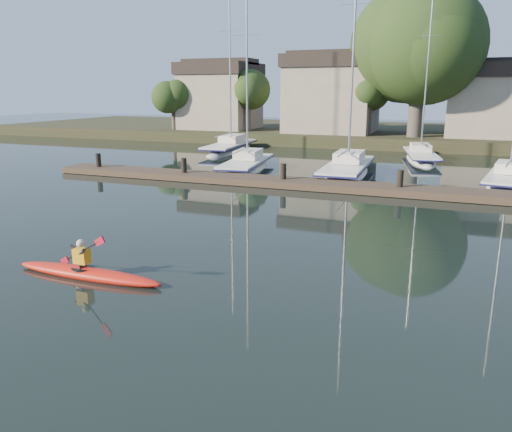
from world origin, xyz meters
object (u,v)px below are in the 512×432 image
(dock, at_px, (339,186))
(sailboat_5, at_px, (230,154))
(sailboat_1, at_px, (246,173))
(sailboat_3, at_px, (507,189))
(sailboat_6, at_px, (420,162))
(sailboat_2, at_px, (347,178))
(kayak, at_px, (87,271))

(dock, xyz_separation_m, sailboat_5, (-12.09, 13.23, -0.41))
(dock, xyz_separation_m, sailboat_1, (-6.98, 4.47, -0.40))
(sailboat_1, relative_size, sailboat_3, 1.11)
(sailboat_6, bearing_deg, sailboat_2, -123.44)
(sailboat_2, relative_size, sailboat_5, 1.01)
(sailboat_5, distance_m, sailboat_6, 15.24)
(kayak, relative_size, sailboat_3, 0.36)
(sailboat_3, bearing_deg, kayak, -112.47)
(sailboat_5, relative_size, sailboat_6, 1.11)
(sailboat_3, height_order, sailboat_6, sailboat_6)
(sailboat_2, bearing_deg, sailboat_5, 141.95)
(kayak, xyz_separation_m, sailboat_6, (6.88, 28.17, -0.35))
(kayak, height_order, sailboat_1, sailboat_1)
(sailboat_2, bearing_deg, dock, -85.87)
(kayak, height_order, sailboat_5, sailboat_5)
(sailboat_5, bearing_deg, sailboat_3, -27.58)
(dock, relative_size, sailboat_2, 2.04)
(sailboat_5, bearing_deg, sailboat_6, -3.80)
(sailboat_2, distance_m, sailboat_6, 9.33)
(sailboat_2, relative_size, sailboat_6, 1.12)
(kayak, xyz_separation_m, sailboat_5, (-8.35, 27.94, -0.39))
(sailboat_2, distance_m, sailboat_5, 14.25)
(sailboat_1, bearing_deg, sailboat_6, 33.80)
(dock, relative_size, sailboat_6, 2.29)
(sailboat_3, bearing_deg, sailboat_2, -172.37)
(dock, distance_m, sailboat_5, 17.93)
(sailboat_3, bearing_deg, sailboat_1, -170.13)
(kayak, height_order, sailboat_6, sailboat_6)
(kayak, distance_m, sailboat_2, 19.86)
(sailboat_3, relative_size, sailboat_6, 0.87)
(sailboat_3, bearing_deg, sailboat_5, 166.29)
(dock, bearing_deg, sailboat_6, 76.86)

